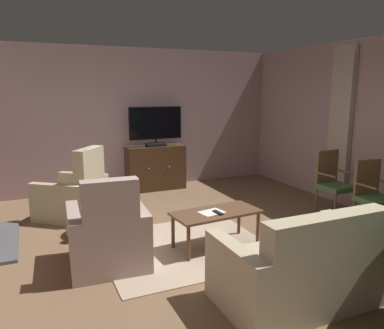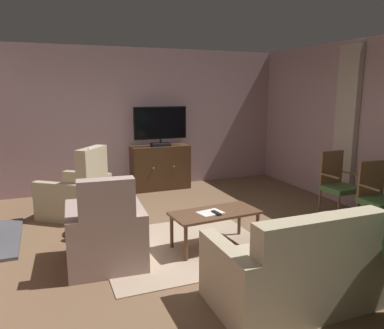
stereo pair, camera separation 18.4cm
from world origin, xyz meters
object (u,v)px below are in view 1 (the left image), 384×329
at_px(armchair_angled_to_table, 108,237).
at_px(folded_newspaper, 212,212).
at_px(sofa_floral, 303,269).
at_px(coffee_table, 216,216).
at_px(side_chair_mid_row, 333,181).
at_px(cat, 73,229).
at_px(tv_remote, 218,213).
at_px(side_chair_beside_plant, 374,194).
at_px(armchair_beside_cabinet, 75,195).
at_px(television, 156,125).
at_px(tv_cabinet, 156,169).

bearing_deg(armchair_angled_to_table, folded_newspaper, -2.01).
bearing_deg(sofa_floral, coffee_table, 96.43).
relative_size(side_chair_mid_row, cat, 1.48).
bearing_deg(tv_remote, side_chair_beside_plant, -104.13).
bearing_deg(armchair_beside_cabinet, coffee_table, -52.92).
height_order(television, coffee_table, television).
xyz_separation_m(side_chair_beside_plant, side_chair_mid_row, (-0.01, 0.77, 0.01)).
bearing_deg(tv_cabinet, armchair_angled_to_table, -117.53).
distance_m(coffee_table, tv_remote, 0.10).
bearing_deg(tv_remote, television, -11.48).
bearing_deg(side_chair_mid_row, television, 129.54).
distance_m(sofa_floral, cat, 3.09).
relative_size(tv_cabinet, cat, 1.68).
relative_size(folded_newspaper, armchair_angled_to_table, 0.28).
xyz_separation_m(armchair_angled_to_table, side_chair_mid_row, (3.63, 0.38, 0.19)).
bearing_deg(sofa_floral, armchair_beside_cabinet, 115.78).
bearing_deg(folded_newspaper, tv_cabinet, 73.82).
distance_m(television, cat, 2.85).
bearing_deg(side_chair_mid_row, tv_cabinet, 128.95).
bearing_deg(tv_cabinet, sofa_floral, -90.55).
distance_m(coffee_table, folded_newspaper, 0.09).
bearing_deg(television, tv_cabinet, 90.00).
bearing_deg(armchair_angled_to_table, coffee_table, -1.34).
relative_size(sofa_floral, cat, 2.26).
relative_size(tv_remote, sofa_floral, 0.11).
bearing_deg(tv_remote, sofa_floral, -179.75).
bearing_deg(side_chair_beside_plant, sofa_floral, -153.23).
xyz_separation_m(side_chair_mid_row, cat, (-3.91, 0.67, -0.42)).
relative_size(armchair_angled_to_table, cat, 1.56).
height_order(tv_remote, side_chair_beside_plant, side_chair_beside_plant).
height_order(armchair_beside_cabinet, cat, armchair_beside_cabinet).
distance_m(tv_cabinet, coffee_table, 3.00).
height_order(coffee_table, sofa_floral, sofa_floral).
bearing_deg(cat, tv_cabinet, 46.47).
xyz_separation_m(armchair_angled_to_table, cat, (-0.27, 1.05, -0.23)).
xyz_separation_m(television, side_chair_mid_row, (2.09, -2.53, -0.75)).
bearing_deg(tv_cabinet, side_chair_beside_plant, -57.97).
distance_m(coffee_table, sofa_floral, 1.45).
height_order(tv_remote, folded_newspaper, tv_remote).
bearing_deg(tv_cabinet, coffee_table, -93.90).
bearing_deg(television, side_chair_mid_row, -50.46).
distance_m(armchair_beside_cabinet, armchair_angled_to_table, 1.92).
bearing_deg(cat, side_chair_beside_plant, -20.21).
distance_m(tv_cabinet, armchair_angled_to_table, 3.34).
xyz_separation_m(folded_newspaper, side_chair_beside_plant, (2.37, -0.34, 0.05)).
relative_size(television, sofa_floral, 0.68).
height_order(coffee_table, side_chair_mid_row, side_chair_mid_row).
bearing_deg(sofa_floral, folded_newspaper, 99.20).
bearing_deg(side_chair_beside_plant, cat, 159.79).
height_order(sofa_floral, cat, sofa_floral).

